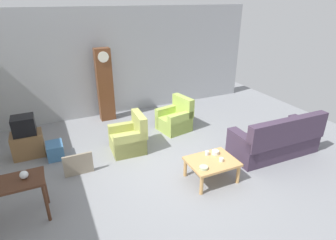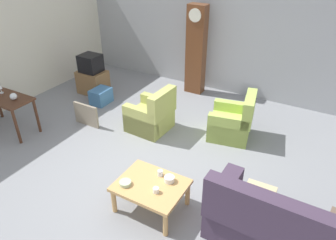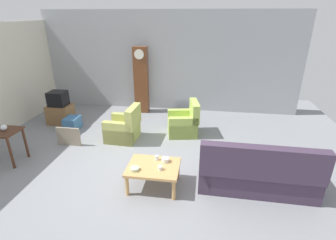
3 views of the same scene
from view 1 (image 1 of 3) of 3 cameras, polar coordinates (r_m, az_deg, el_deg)
ground_plane at (r=6.31m, az=2.04°, el=-8.94°), size 10.40×10.40×0.00m
garage_door_wall at (r=8.84m, az=-8.54°, el=11.86°), size 8.40×0.16×3.20m
couch_floral at (r=6.95m, az=21.31°, el=-4.07°), size 2.12×0.92×1.04m
armchair_olive_near at (r=6.73m, az=-7.99°, el=-3.88°), size 0.83×0.80×0.92m
armchair_olive_far at (r=7.71m, az=1.50°, el=0.11°), size 0.92×0.90×0.92m
coffee_table_wood at (r=5.68m, az=9.01°, el=-8.78°), size 0.96×0.76×0.45m
console_table_dark at (r=5.21m, az=-31.15°, el=-12.30°), size 1.30×0.56×0.76m
grandfather_clock at (r=8.33m, az=-12.87°, el=7.03°), size 0.44×0.30×2.14m
tv_stand_cabinet at (r=7.26m, az=-26.88°, el=-4.50°), size 0.68×0.52×0.56m
tv_crt at (r=7.06m, az=-27.62°, el=-0.98°), size 0.48×0.44×0.42m
framed_picture_leaning at (r=6.13m, az=-17.99°, el=-8.72°), size 0.60×0.05×0.48m
storage_box_blue at (r=6.95m, az=-22.22°, el=-5.83°), size 0.36×0.47×0.36m
glass_dome_cloche at (r=5.08m, az=-27.56°, el=-9.97°), size 0.13×0.13×0.13m
cup_white_porcelain at (r=5.63m, az=10.92°, el=-8.03°), size 0.08×0.08×0.08m
cup_blue_rimmed at (r=5.79m, az=8.02°, el=-6.75°), size 0.08×0.08×0.09m
bowl_white_stacked at (r=5.85m, az=9.72°, el=-6.59°), size 0.15×0.15×0.08m
bowl_shallow_green at (r=5.36m, az=7.34°, el=-9.71°), size 0.17×0.17×0.05m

